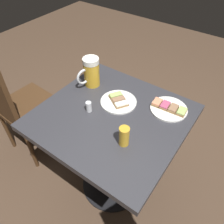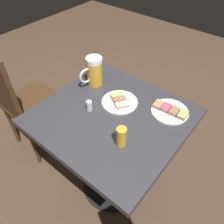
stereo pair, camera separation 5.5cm
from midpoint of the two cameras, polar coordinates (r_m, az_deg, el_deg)
ground_plane at (r=1.80m, az=0.92°, el=-17.75°), size 6.00×6.00×0.00m
cafe_table at (r=1.32m, az=1.20°, el=-5.70°), size 0.76×0.73×0.74m
plate_near at (r=1.27m, az=3.20°, el=2.65°), size 0.20×0.20×0.03m
plate_far at (r=1.25m, az=15.73°, el=0.30°), size 0.20×0.20×0.03m
beer_mug at (r=1.36m, az=-3.44°, el=10.24°), size 0.10×0.16×0.18m
beer_glass_small at (r=1.03m, az=3.93°, el=-6.33°), size 0.05×0.05×0.10m
salt_shaker at (r=1.21m, az=-4.52°, el=1.59°), size 0.03×0.03×0.06m
cafe_chair at (r=1.73m, az=-21.36°, el=3.21°), size 0.40×0.40×0.95m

